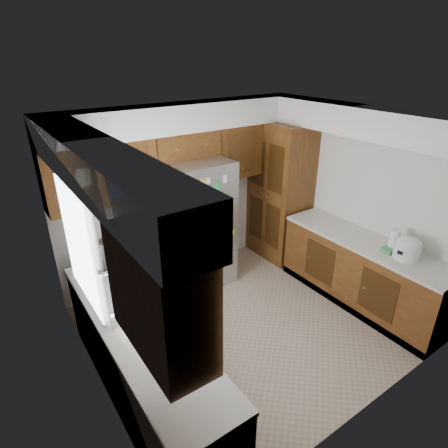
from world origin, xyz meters
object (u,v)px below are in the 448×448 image
(pantry, at_px, (280,192))
(fridge, at_px, (196,224))
(rice_cooker, at_px, (408,248))
(paper_towel, at_px, (394,240))

(pantry, bearing_deg, fridge, 177.94)
(rice_cooker, bearing_deg, pantry, 89.99)
(fridge, bearing_deg, rice_cooker, -55.73)
(fridge, relative_size, rice_cooker, 5.89)
(pantry, distance_m, paper_towel, 1.95)
(rice_cooker, height_order, paper_towel, paper_towel)
(fridge, bearing_deg, paper_towel, -52.25)
(fridge, height_order, paper_towel, fridge)
(pantry, distance_m, fridge, 1.51)
(fridge, xyz_separation_m, paper_towel, (1.55, -2.00, 0.15))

